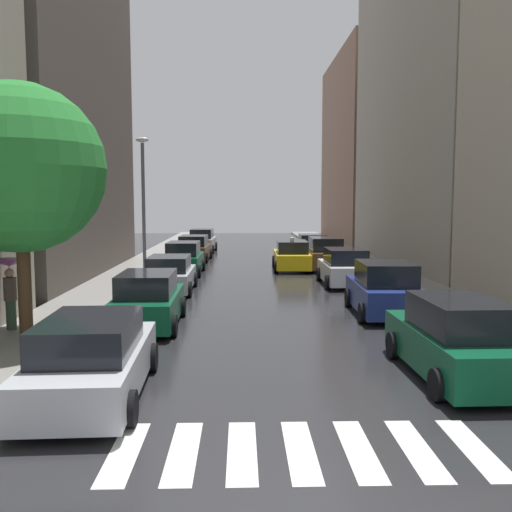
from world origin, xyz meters
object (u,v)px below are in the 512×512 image
at_px(lamp_post_left, 143,197).
at_px(parked_car_right_third, 345,268).
at_px(parked_car_left_fourth, 184,259).
at_px(parked_car_right_fifth, 312,247).
at_px(parked_car_right_fourth, 325,254).
at_px(pedestrian_foreground, 10,277).
at_px(street_tree_left, 20,169).
at_px(parked_car_right_nearest, 455,341).
at_px(parked_car_left_third, 170,275).
at_px(parked_car_left_sixth, 202,241).
at_px(parked_car_left_second, 148,301).
at_px(parked_car_right_second, 384,290).
at_px(parked_car_left_fifth, 194,249).
at_px(taxi_midroad, 292,256).
at_px(parked_car_left_nearest, 92,360).

bearing_deg(lamp_post_left, parked_car_right_third, -10.01).
bearing_deg(parked_car_right_third, parked_car_left_fourth, 62.45).
relative_size(parked_car_right_fifth, lamp_post_left, 0.62).
bearing_deg(parked_car_right_fourth, pedestrian_foreground, 143.95).
bearing_deg(street_tree_left, parked_car_right_third, 43.25).
bearing_deg(pedestrian_foreground, parked_car_right_nearest, 95.86).
distance_m(parked_car_left_third, parked_car_left_sixth, 18.47).
xyz_separation_m(parked_car_left_second, parked_car_left_sixth, (-0.09, 24.94, 0.02)).
bearing_deg(parked_car_right_second, parked_car_left_third, 59.81).
relative_size(parked_car_left_fifth, street_tree_left, 0.64).
bearing_deg(parked_car_left_second, parked_car_left_fifth, -0.25).
distance_m(parked_car_right_nearest, street_tree_left, 11.70).
bearing_deg(street_tree_left, parked_car_left_sixth, 83.73).
distance_m(parked_car_left_fifth, taxi_midroad, 7.59).
distance_m(parked_car_left_fourth, lamp_post_left, 4.31).
height_order(parked_car_left_second, parked_car_right_third, same).
distance_m(parked_car_right_nearest, pedestrian_foreground, 12.05).
bearing_deg(parked_car_left_third, parked_car_left_fifth, 0.11).
bearing_deg(parked_car_left_nearest, lamp_post_left, 3.97).
xyz_separation_m(parked_car_left_nearest, parked_car_left_sixth, (-0.03, 31.12, 0.05)).
xyz_separation_m(parked_car_left_fourth, parked_car_right_second, (7.84, -10.62, 0.04)).
height_order(parked_car_right_nearest, taxi_midroad, taxi_midroad).
xyz_separation_m(parked_car_left_second, parked_car_left_fifth, (-0.18, 18.79, -0.02)).
bearing_deg(parked_car_right_third, street_tree_left, 133.19).
bearing_deg(parked_car_left_fifth, street_tree_left, 174.68).
bearing_deg(parked_car_left_sixth, taxi_midroad, -150.22).
bearing_deg(lamp_post_left, parked_car_right_fourth, 24.55).
distance_m(parked_car_left_second, parked_car_left_sixth, 24.94).
height_order(parked_car_right_fifth, taxi_midroad, taxi_midroad).
relative_size(taxi_midroad, street_tree_left, 0.65).
distance_m(parked_car_left_third, parked_car_right_nearest, 13.92).
relative_size(parked_car_left_nearest, parked_car_right_nearest, 1.06).
distance_m(parked_car_left_nearest, parked_car_right_fifth, 27.81).
bearing_deg(parked_car_left_third, parked_car_right_nearest, -146.54).
height_order(parked_car_left_fourth, parked_car_right_fifth, parked_car_left_fourth).
xyz_separation_m(parked_car_left_third, parked_car_left_fourth, (0.01, 5.73, 0.07)).
distance_m(street_tree_left, lamp_post_left, 11.69).
bearing_deg(parked_car_right_fifth, parked_car_right_third, -179.62).
distance_m(parked_car_right_nearest, parked_car_right_fourth, 19.24).
height_order(parked_car_left_second, lamp_post_left, lamp_post_left).
xyz_separation_m(parked_car_left_second, pedestrian_foreground, (-3.77, -0.93, 0.90)).
bearing_deg(parked_car_left_nearest, parked_car_right_fifth, -18.28).
distance_m(parked_car_left_nearest, parked_car_left_second, 6.19).
distance_m(parked_car_left_fourth, street_tree_left, 14.78).
height_order(parked_car_right_third, pedestrian_foreground, pedestrian_foreground).
bearing_deg(parked_car_left_nearest, parked_car_right_nearest, -84.35).
xyz_separation_m(parked_car_left_second, parked_car_right_nearest, (7.49, -5.15, 0.03)).
xyz_separation_m(parked_car_left_fourth, pedestrian_foreground, (-3.60, -13.13, 0.89)).
height_order(parked_car_left_fifth, taxi_midroad, taxi_midroad).
xyz_separation_m(parked_car_left_sixth, lamp_post_left, (-1.70, -15.10, 3.20)).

